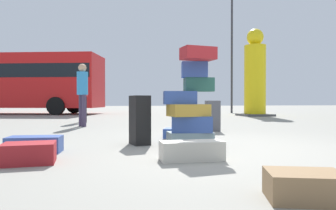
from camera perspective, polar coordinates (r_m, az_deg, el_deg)
The scene contains 15 objects.
ground_plane at distance 4.55m, azimuth 10.73°, elevation -8.13°, with size 80.00×80.00×0.00m, color gray.
suitcase_tower at distance 4.77m, azimuth 4.31°, elevation -0.26°, with size 0.83×0.70×1.50m.
suitcase_cream_white_trunk at distance 3.67m, azimuth 4.43°, elevation -8.47°, with size 0.74×0.30×0.23m, color beige.
suitcase_charcoal_foreground_far at distance 7.23m, azimuth 8.28°, elevation -2.00°, with size 0.31×0.38×0.71m, color #4C4C51.
suitcase_black_upright_blue at distance 4.95m, azimuth -5.29°, elevation -2.81°, with size 0.25×0.36×0.79m, color black.
suitcase_maroon_left_side at distance 3.81m, azimuth -24.47°, elevation -8.16°, with size 0.56×0.41×0.23m, color maroon.
suitcase_navy_right_side at distance 5.82m, azimuth 2.47°, elevation -5.28°, with size 0.64×0.36×0.18m, color #334F99.
suitcase_navy_behind_tower at distance 4.54m, azimuth -23.56°, elevation -6.77°, with size 0.69×0.34×0.22m, color #334F99.
suitcase_brown_foreground_near at distance 2.43m, azimuth 24.14°, elevation -13.62°, with size 0.52×0.37×0.20m, color olive.
person_bearded_onlooker at distance 8.72m, azimuth -15.65°, elevation 2.89°, with size 0.30×0.32×1.72m.
person_tourist_with_camera at distance 10.23m, azimuth 3.74°, elevation 2.70°, with size 0.30×0.34×1.76m.
person_passerby_in_red at distance 10.42m, azimuth -15.52°, elevation 2.39°, with size 0.30×0.30×1.68m.
yellow_dummy_statue at distance 14.97m, azimuth 15.88°, elevation 4.98°, with size 1.39×1.39×4.08m.
parked_bus at distance 18.92m, azimuth -28.02°, elevation 4.10°, with size 10.66×4.89×3.15m.
lamp_post at distance 18.66m, azimuth 11.80°, elevation 12.91°, with size 0.36×0.36×7.28m.
Camera 1 is at (-1.60, -4.20, 0.70)m, focal length 32.75 mm.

